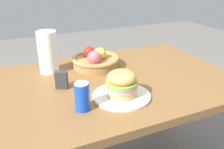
% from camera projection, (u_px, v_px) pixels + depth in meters
% --- Properties ---
extents(dining_table, '(1.40, 0.90, 0.75)m').
position_uv_depth(dining_table, '(109.00, 97.00, 1.40)').
color(dining_table, brown).
rests_on(dining_table, ground_plane).
extents(plate, '(0.28, 0.28, 0.01)m').
position_uv_depth(plate, '(121.00, 96.00, 1.19)').
color(plate, silver).
rests_on(plate, dining_table).
extents(sandwich, '(0.15, 0.15, 0.12)m').
position_uv_depth(sandwich, '(122.00, 83.00, 1.16)').
color(sandwich, '#DBAD60').
rests_on(sandwich, plate).
extents(soda_can, '(0.07, 0.07, 0.13)m').
position_uv_depth(soda_can, '(82.00, 97.00, 1.06)').
color(soda_can, blue).
rests_on(soda_can, dining_table).
extents(fruit_basket, '(0.29, 0.29, 0.12)m').
position_uv_depth(fruit_basket, '(96.00, 60.00, 1.53)').
color(fruit_basket, '#9E7542').
rests_on(fruit_basket, dining_table).
extents(paper_towel_roll, '(0.11, 0.11, 0.24)m').
position_uv_depth(paper_towel_roll, '(48.00, 52.00, 1.43)').
color(paper_towel_roll, white).
rests_on(paper_towel_roll, dining_table).
extents(napkin_holder, '(0.07, 0.06, 0.09)m').
position_uv_depth(napkin_holder, '(62.00, 80.00, 1.26)').
color(napkin_holder, '#333338').
rests_on(napkin_holder, dining_table).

